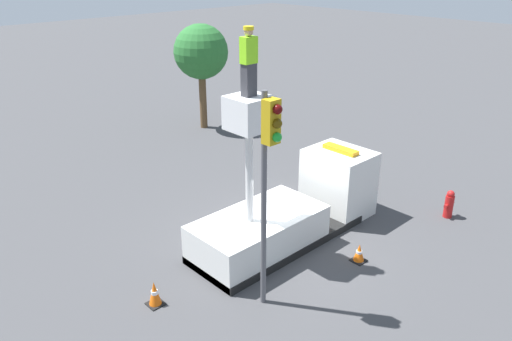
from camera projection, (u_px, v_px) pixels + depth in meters
ground_plane at (278, 241)px, 15.50m from camera, size 120.00×120.00×0.00m
bucket_truck at (292, 209)px, 15.51m from camera, size 6.62×2.13×4.84m
worker at (249, 62)px, 12.46m from camera, size 0.40×0.26×1.75m
traffic_light_pole at (268, 162)px, 11.17m from camera, size 0.34×0.57×5.53m
fire_hydrant at (449, 204)px, 16.76m from camera, size 0.54×0.30×0.98m
traffic_cone_rear at (155, 294)px, 12.57m from camera, size 0.40×0.40×0.68m
traffic_cone_curbside at (359, 253)px, 14.40m from camera, size 0.40×0.40×0.55m
tree_left_bg at (201, 53)px, 24.28m from camera, size 2.67×2.67×5.20m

